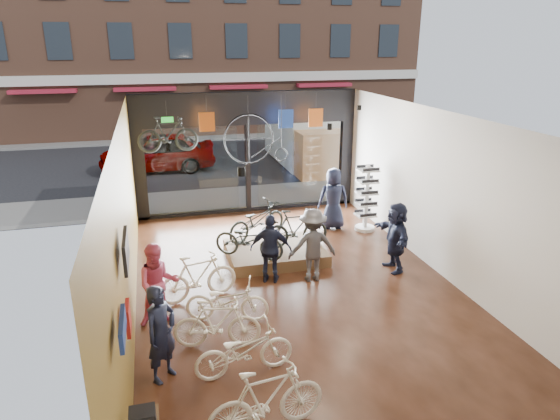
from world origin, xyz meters
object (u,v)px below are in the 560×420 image
object	(u,v)px
street_car	(157,152)
floor_bike_1	(266,400)
floor_bike_4	(227,301)
floor_bike_5	(198,277)
customer_1	(158,285)
display_bike_left	(249,240)
sunglasses_rack	(366,198)
floor_bike_2	(244,350)
display_platform	(275,253)
customer_4	(333,199)
customer_2	(271,249)
hung_bike	(168,134)
penny_farthing	(259,140)
box_truck	(310,136)
display_bike_right	(257,221)
customer_3	(312,245)
customer_0	(161,334)
customer_5	(395,237)
floor_bike_3	(217,323)
display_bike_mid	(296,228)

from	to	relation	value
street_car	floor_bike_1	bearing A→B (deg)	3.91
floor_bike_4	floor_bike_5	bearing A→B (deg)	40.75
floor_bike_1	customer_1	distance (m)	3.61
display_bike_left	sunglasses_rack	xyz separation A→B (m)	(3.78, 1.73, 0.21)
floor_bike_1	floor_bike_2	size ratio (longest dim) A/B	1.05
floor_bike_2	display_bike_left	distance (m)	4.03
floor_bike_5	display_platform	distance (m)	2.68
display_bike_left	customer_4	bearing A→B (deg)	-21.04
floor_bike_2	floor_bike_1	bearing A→B (deg)	177.62
street_car	floor_bike_4	distance (m)	12.58
customer_2	hung_bike	distance (m)	4.40
customer_4	penny_farthing	size ratio (longest dim) A/B	0.98
customer_1	customer_4	size ratio (longest dim) A/B	0.92
box_truck	display_bike_right	size ratio (longest dim) A/B	3.83
floor_bike_5	penny_farthing	size ratio (longest dim) A/B	0.93
customer_2	sunglasses_rack	world-z (taller)	sunglasses_rack
street_car	display_bike_left	world-z (taller)	street_car
floor_bike_4	customer_4	xyz separation A→B (m)	(3.80, 4.32, 0.47)
display_bike_left	customer_3	bearing A→B (deg)	-92.60
customer_1	display_platform	bearing A→B (deg)	34.29
display_bike_right	customer_0	bearing A→B (deg)	123.49
customer_4	display_bike_left	bearing A→B (deg)	46.82
street_car	customer_5	size ratio (longest dim) A/B	2.79
display_platform	penny_farthing	bearing A→B (deg)	85.33
floor_bike_1	customer_0	distance (m)	2.11
customer_1	customer_2	world-z (taller)	customer_1
street_car	floor_bike_5	world-z (taller)	street_car
floor_bike_1	customer_2	world-z (taller)	customer_2
floor_bike_1	display_platform	bearing A→B (deg)	-23.69
floor_bike_5	display_bike_right	bearing A→B (deg)	-50.01
box_truck	floor_bike_3	world-z (taller)	box_truck
display_bike_left	display_bike_right	xyz separation A→B (m)	(0.44, 1.18, 0.03)
floor_bike_2	penny_farthing	xyz separation A→B (m)	(1.85, 7.18, 2.06)
floor_bike_2	floor_bike_3	distance (m)	0.94
floor_bike_3	display_bike_left	world-z (taller)	display_bike_left
floor_bike_2	hung_bike	world-z (taller)	hung_bike
customer_5	sunglasses_rack	distance (m)	2.68
display_bike_right	customer_4	world-z (taller)	customer_4
box_truck	floor_bike_1	size ratio (longest dim) A/B	4.00
street_car	penny_farthing	xyz separation A→B (m)	(2.86, -7.07, 1.69)
display_bike_mid	customer_4	world-z (taller)	customer_4
street_car	customer_1	distance (m)	12.30
customer_0	street_car	bearing A→B (deg)	43.87
customer_1	floor_bike_5	bearing A→B (deg)	38.03
floor_bike_4	display_bike_right	xyz separation A→B (m)	(1.32, 3.38, 0.35)
display_bike_left	street_car	bearing A→B (deg)	43.33
customer_0	floor_bike_5	bearing A→B (deg)	26.95
display_bike_mid	floor_bike_3	bearing A→B (deg)	144.44
display_bike_mid	customer_1	distance (m)	4.14
customer_1	penny_farthing	bearing A→B (deg)	53.77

